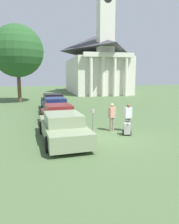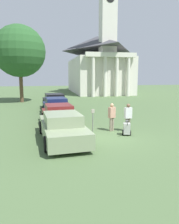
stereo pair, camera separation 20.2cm
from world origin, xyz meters
TOP-DOWN VIEW (x-y plane):
  - ground_plane at (0.00, 0.00)m, footprint 120.00×120.00m
  - parked_car_sage at (-2.25, -0.10)m, footprint 2.40×5.29m
  - parked_car_maroon at (-2.25, 3.09)m, footprint 2.25×4.85m
  - parked_car_navy at (-2.26, 6.84)m, footprint 2.21×5.04m
  - parked_car_black at (-2.25, 10.13)m, footprint 2.28×5.39m
  - parking_meter at (-0.36, 1.32)m, footprint 0.18×0.09m
  - person_worker at (0.77, 1.21)m, footprint 0.47×0.39m
  - person_supervisor at (1.67, 0.91)m, footprint 0.44×0.27m
  - equipment_cart at (1.31, 0.14)m, footprint 0.53×1.00m
  - church at (6.98, 31.00)m, footprint 9.65×18.98m
  - shade_tree at (-5.97, 17.11)m, footprint 6.18×6.18m

SIDE VIEW (x-z plane):
  - ground_plane at x=0.00m, z-range 0.00..0.00m
  - equipment_cart at x=1.31m, z-range -0.11..0.89m
  - parked_car_maroon at x=-2.25m, z-range -0.06..1.38m
  - parked_car_sage at x=-2.25m, z-range -0.05..1.38m
  - parked_car_navy at x=-2.26m, z-range -0.06..1.45m
  - parked_car_black at x=-2.25m, z-range -0.06..1.51m
  - parking_meter at x=-0.36m, z-range 0.27..1.60m
  - person_supervisor at x=1.67m, z-range 0.11..1.77m
  - person_worker at x=0.77m, z-range 0.11..1.78m
  - church at x=6.98m, z-range -6.94..18.68m
  - shade_tree at x=-5.97m, z-range 1.52..10.76m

